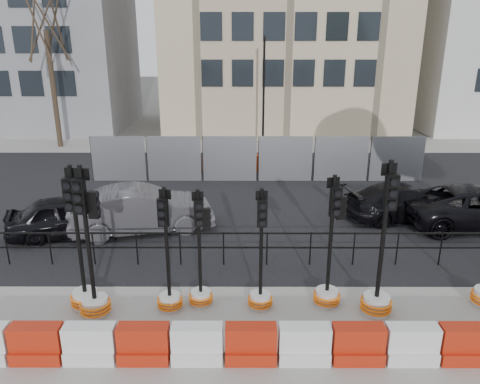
{
  "coord_description": "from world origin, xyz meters",
  "views": [
    {
      "loc": [
        -0.72,
        -10.51,
        6.18
      ],
      "look_at": [
        -0.75,
        3.0,
        1.55
      ],
      "focal_mm": 35.0,
      "sensor_mm": 36.0,
      "label": 1
    }
  ],
  "objects_px": {
    "traffic_signal_d": "(201,279)",
    "car_c": "(403,201)",
    "traffic_signal_a": "(83,280)",
    "car_a": "(70,216)"
  },
  "relations": [
    {
      "from": "traffic_signal_a",
      "to": "traffic_signal_d",
      "type": "relative_size",
      "value": 1.2
    },
    {
      "from": "traffic_signal_a",
      "to": "car_a",
      "type": "bearing_deg",
      "value": 119.59
    },
    {
      "from": "traffic_signal_a",
      "to": "car_c",
      "type": "relative_size",
      "value": 0.78
    },
    {
      "from": "traffic_signal_a",
      "to": "traffic_signal_d",
      "type": "bearing_deg",
      "value": 9.63
    },
    {
      "from": "traffic_signal_a",
      "to": "car_a",
      "type": "xyz_separation_m",
      "value": [
        -1.75,
        4.2,
        -0.07
      ]
    },
    {
      "from": "traffic_signal_d",
      "to": "car_c",
      "type": "relative_size",
      "value": 0.65
    },
    {
      "from": "traffic_signal_d",
      "to": "car_a",
      "type": "distance_m",
      "value": 6.05
    },
    {
      "from": "traffic_signal_a",
      "to": "traffic_signal_d",
      "type": "distance_m",
      "value": 2.73
    },
    {
      "from": "traffic_signal_d",
      "to": "car_c",
      "type": "xyz_separation_m",
      "value": [
        6.59,
        5.53,
        -0.08
      ]
    },
    {
      "from": "traffic_signal_a",
      "to": "traffic_signal_d",
      "type": "xyz_separation_m",
      "value": [
        2.73,
        0.13,
        -0.03
      ]
    }
  ]
}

